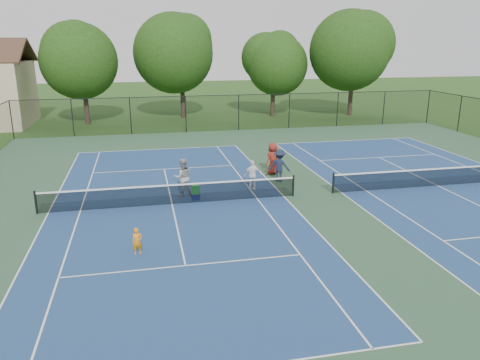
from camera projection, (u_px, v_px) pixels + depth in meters
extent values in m
plane|color=#234716|center=(313.00, 195.00, 23.35)|extent=(140.00, 140.00, 0.00)
cube|color=#31583D|center=(313.00, 195.00, 23.35)|extent=(36.00, 36.00, 0.01)
cube|color=navy|center=(172.00, 204.00, 21.95)|extent=(10.97, 23.77, 0.00)
cube|color=white|center=(160.00, 149.00, 33.08)|extent=(10.97, 0.06, 0.00)
cube|color=white|center=(48.00, 213.00, 20.85)|extent=(0.06, 23.77, 0.00)
cube|color=white|center=(284.00, 196.00, 23.04)|extent=(0.06, 23.77, 0.00)
cube|color=white|center=(80.00, 211.00, 21.12)|extent=(0.06, 23.77, 0.00)
cube|color=white|center=(257.00, 198.00, 22.77)|extent=(0.06, 23.77, 0.00)
cube|color=white|center=(164.00, 169.00, 27.94)|extent=(8.23, 0.06, 0.00)
cube|color=white|center=(186.00, 266.00, 15.95)|extent=(8.23, 0.06, 0.00)
cube|color=white|center=(172.00, 204.00, 21.95)|extent=(0.06, 12.80, 0.00)
cylinder|color=black|center=(36.00, 202.00, 20.61)|extent=(0.10, 0.10, 1.07)
cylinder|color=black|center=(293.00, 186.00, 22.99)|extent=(0.10, 0.10, 1.07)
cube|color=black|center=(172.00, 195.00, 21.82)|extent=(11.90, 0.01, 0.90)
cube|color=white|center=(171.00, 185.00, 21.68)|extent=(11.90, 0.04, 0.07)
cube|color=navy|center=(438.00, 186.00, 24.75)|extent=(10.97, 23.77, 0.00)
cube|color=white|center=(344.00, 141.00, 35.89)|extent=(10.97, 0.06, 0.00)
cube|color=white|center=(341.00, 192.00, 23.65)|extent=(0.06, 23.77, 0.00)
cube|color=white|center=(366.00, 191.00, 23.93)|extent=(0.06, 23.77, 0.00)
cube|color=white|center=(379.00, 157.00, 30.75)|extent=(8.23, 0.06, 0.00)
cube|color=white|center=(438.00, 186.00, 24.75)|extent=(0.06, 12.80, 0.00)
cylinder|color=black|center=(333.00, 183.00, 23.41)|extent=(0.10, 0.10, 1.07)
cube|color=black|center=(439.00, 177.00, 24.62)|extent=(11.90, 0.01, 0.90)
cube|color=white|center=(440.00, 169.00, 24.48)|extent=(11.90, 0.04, 0.07)
cylinder|color=black|center=(12.00, 120.00, 36.19)|extent=(0.08, 0.08, 3.00)
cylinder|color=black|center=(72.00, 118.00, 37.09)|extent=(0.08, 0.08, 3.00)
cylinder|color=black|center=(131.00, 116.00, 37.99)|extent=(0.08, 0.08, 3.00)
cylinder|color=black|center=(186.00, 114.00, 38.89)|extent=(0.08, 0.08, 3.00)
cylinder|color=black|center=(239.00, 113.00, 39.79)|extent=(0.08, 0.08, 3.00)
cylinder|color=black|center=(289.00, 111.00, 40.69)|extent=(0.08, 0.08, 3.00)
cylinder|color=black|center=(337.00, 110.00, 41.59)|extent=(0.08, 0.08, 3.00)
cylinder|color=black|center=(384.00, 108.00, 42.49)|extent=(0.08, 0.08, 3.00)
cylinder|color=black|center=(428.00, 107.00, 43.39)|extent=(0.08, 0.08, 3.00)
cylinder|color=black|center=(460.00, 114.00, 39.18)|extent=(0.08, 0.08, 3.00)
cube|color=black|center=(239.00, 113.00, 39.79)|extent=(36.00, 0.01, 3.00)
cube|color=black|center=(239.00, 95.00, 39.36)|extent=(36.00, 0.05, 0.05)
cylinder|color=#2D2116|center=(86.00, 103.00, 42.70)|extent=(0.44, 0.44, 3.78)
sphere|color=#1A3B10|center=(82.00, 61.00, 41.63)|extent=(6.80, 6.80, 6.80)
sphere|color=#1A3B10|center=(81.00, 53.00, 41.44)|extent=(5.58, 5.58, 5.58)
sphere|color=#1A3B10|center=(81.00, 45.00, 41.25)|extent=(4.35, 4.35, 4.35)
cylinder|color=#2D2116|center=(183.00, 97.00, 46.32)|extent=(0.44, 0.44, 4.14)
sphere|color=#1A3B10|center=(181.00, 53.00, 45.14)|extent=(7.60, 7.60, 7.60)
sphere|color=#1A3B10|center=(181.00, 46.00, 44.96)|extent=(6.23, 6.23, 6.23)
sphere|color=#1A3B10|center=(181.00, 40.00, 44.78)|extent=(4.86, 4.86, 4.86)
cylinder|color=#2D2116|center=(273.00, 99.00, 47.29)|extent=(0.44, 0.44, 3.42)
sphere|color=#1A3B10|center=(273.00, 65.00, 46.33)|extent=(6.00, 6.00, 6.00)
sphere|color=#1A3B10|center=(274.00, 58.00, 46.13)|extent=(4.92, 4.92, 4.92)
sphere|color=#1A3B10|center=(274.00, 50.00, 45.93)|extent=(3.84, 3.84, 3.84)
cylinder|color=#2D2116|center=(351.00, 94.00, 47.83)|extent=(0.44, 0.44, 4.32)
sphere|color=#1A3B10|center=(354.00, 50.00, 46.60)|extent=(7.80, 7.80, 7.80)
sphere|color=#1A3B10|center=(354.00, 44.00, 46.42)|extent=(6.40, 6.40, 6.40)
sphere|color=#1A3B10|center=(355.00, 37.00, 46.25)|extent=(4.99, 4.99, 4.99)
imported|color=orange|center=(137.00, 241.00, 16.71)|extent=(0.40, 0.30, 1.00)
imported|color=#9A9A9D|center=(183.00, 177.00, 22.92)|extent=(0.99, 0.81, 1.91)
imported|color=white|center=(253.00, 175.00, 23.91)|extent=(0.93, 0.43, 1.56)
imported|color=#182135|center=(280.00, 166.00, 25.27)|extent=(1.33, 1.20, 1.79)
imported|color=maroon|center=(273.00, 159.00, 26.72)|extent=(1.07, 0.96, 1.83)
cube|color=navy|center=(196.00, 197.00, 22.57)|extent=(0.44, 0.37, 0.30)
cube|color=green|center=(196.00, 190.00, 22.47)|extent=(0.40, 0.36, 0.41)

